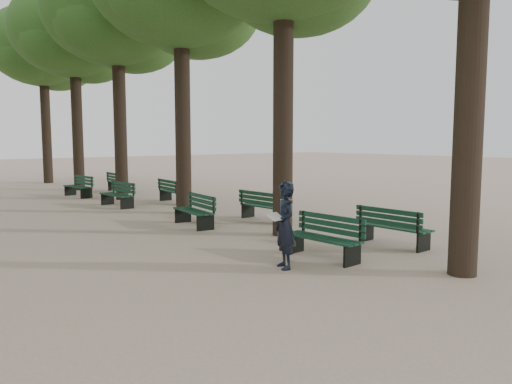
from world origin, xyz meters
TOP-DOWN VIEW (x-y plane):
  - ground at (0.00, 0.00)m, footprint 120.00×120.00m
  - tree_central_3 at (1.50, 13.00)m, footprint 6.00×6.00m
  - tree_central_4 at (1.50, 18.00)m, footprint 6.00×6.00m
  - tree_central_5 at (1.50, 23.00)m, footprint 6.00×6.00m
  - bench_left_0 at (0.37, 0.50)m, footprint 0.66×1.83m
  - bench_left_1 at (0.37, 5.58)m, footprint 0.80×1.86m
  - bench_left_2 at (0.37, 10.93)m, footprint 0.67×1.83m
  - bench_left_3 at (0.37, 15.01)m, footprint 0.74×1.85m
  - bench_right_0 at (2.63, 0.32)m, footprint 0.62×1.82m
  - bench_right_1 at (2.63, 5.09)m, footprint 0.63×1.82m
  - bench_right_2 at (2.63, 10.68)m, footprint 0.72×1.84m
  - bench_right_3 at (2.63, 15.87)m, footprint 0.67×1.83m
  - man_with_map at (-0.76, 0.44)m, footprint 0.72×0.76m
  - pedestrian_c at (5.95, 23.03)m, footprint 0.67×1.07m

SIDE VIEW (x-z plane):
  - ground at x=0.00m, z-range 0.00..0.00m
  - bench_left_0 at x=0.37m, z-range -0.19..0.73m
  - bench_left_1 at x=0.37m, z-range -0.19..0.73m
  - bench_left_2 at x=0.37m, z-range -0.19..0.73m
  - bench_left_3 at x=0.37m, z-range -0.19..0.73m
  - bench_right_0 at x=2.63m, z-range -0.19..0.73m
  - bench_right_1 at x=2.63m, z-range -0.19..0.73m
  - bench_right_2 at x=2.63m, z-range -0.19..0.73m
  - bench_right_3 at x=2.63m, z-range -0.19..0.73m
  - man_with_map at x=-0.76m, z-range 0.00..1.70m
  - pedestrian_c at x=5.95m, z-range 0.00..1.73m
  - tree_central_3 at x=1.50m, z-range 2.68..12.63m
  - tree_central_4 at x=1.50m, z-range 2.68..12.63m
  - tree_central_5 at x=1.50m, z-range 2.68..12.63m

